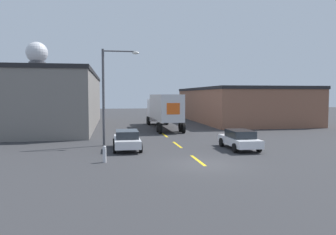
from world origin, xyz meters
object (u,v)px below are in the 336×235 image
object	(u,v)px
water_tower	(37,54)
street_lamp	(108,89)
parked_car_left_near	(127,139)
semi_truck	(163,108)
fire_hydrant	(105,154)
parked_car_right_near	(240,139)

from	to	relation	value
water_tower	street_lamp	xyz separation A→B (m)	(15.07, -46.39, -8.04)
parked_car_left_near	water_tower	size ratio (longest dim) A/B	0.30
semi_truck	street_lamp	bearing A→B (deg)	-116.62
street_lamp	water_tower	bearing A→B (deg)	108.00
fire_hydrant	parked_car_right_near	bearing A→B (deg)	18.03
semi_truck	street_lamp	xyz separation A→B (m)	(-6.39, -12.91, 2.05)
parked_car_right_near	street_lamp	xyz separation A→B (m)	(-9.58, 3.44, 3.72)
semi_truck	street_lamp	distance (m)	14.55
parked_car_right_near	water_tower	size ratio (longest dim) A/B	0.30
parked_car_right_near	parked_car_left_near	bearing A→B (deg)	171.79
parked_car_left_near	parked_car_right_near	distance (m)	8.34
water_tower	parked_car_left_near	bearing A→B (deg)	-71.37
semi_truck	parked_car_left_near	bearing A→B (deg)	-108.74
water_tower	fire_hydrant	bearing A→B (deg)	-74.32
parked_car_right_near	street_lamp	distance (m)	10.84
water_tower	fire_hydrant	world-z (taller)	water_tower
semi_truck	fire_hydrant	bearing A→B (deg)	-108.90
semi_truck	fire_hydrant	xyz separation A→B (m)	(-6.58, -19.53, -1.93)
semi_truck	fire_hydrant	world-z (taller)	semi_truck
water_tower	street_lamp	size ratio (longest dim) A/B	1.98
parked_car_left_near	water_tower	world-z (taller)	water_tower
water_tower	street_lamp	world-z (taller)	water_tower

